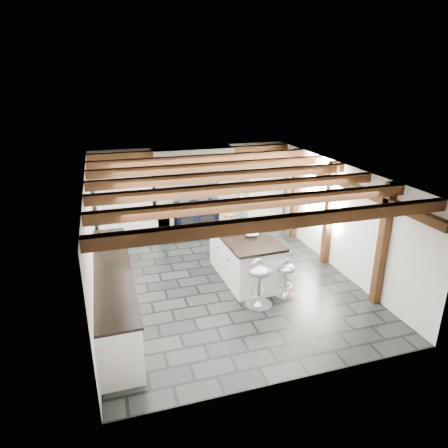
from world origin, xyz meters
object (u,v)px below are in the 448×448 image
object	(u,v)px
kitchen_island	(244,255)
bar_stool_far	(259,278)
range_cooker	(195,218)
bar_stool_near	(286,274)

from	to	relation	value
kitchen_island	bar_stool_far	size ratio (longest dim) A/B	2.15
range_cooker	bar_stool_far	bearing A→B (deg)	-85.35
kitchen_island	bar_stool_near	xyz separation A→B (m)	(0.49, -0.94, -0.03)
range_cooker	bar_stool_far	distance (m)	3.75
bar_stool_near	bar_stool_far	world-z (taller)	bar_stool_far
range_cooker	bar_stool_far	xyz separation A→B (m)	(0.30, -3.74, 0.10)
bar_stool_near	range_cooker	bearing A→B (deg)	102.40
kitchen_island	range_cooker	bearing A→B (deg)	97.41
range_cooker	bar_stool_near	distance (m)	3.67
range_cooker	kitchen_island	size ratio (longest dim) A/B	0.51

